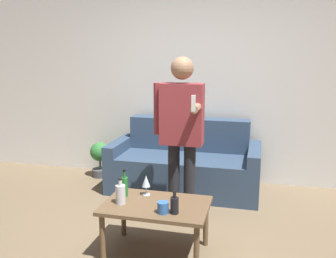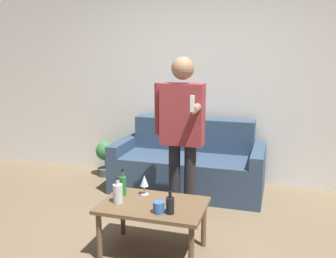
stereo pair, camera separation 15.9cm
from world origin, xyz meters
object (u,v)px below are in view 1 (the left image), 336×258
Objects in this scene: coffee_table at (156,210)px; person_standing_front at (181,127)px; couch at (185,165)px; bottle_orange at (175,205)px.

person_standing_front is at bearing 85.00° from coffee_table.
couch is 1.53m from coffee_table.
person_standing_front is (-0.13, 0.81, 0.44)m from bottle_orange.
couch reaches higher than coffee_table.
bottle_orange is at bearing -37.07° from coffee_table.
couch is 2.08× the size of coffee_table.
person_standing_front reaches higher than coffee_table.
couch reaches higher than bottle_orange.
person_standing_front is (0.13, -0.86, 0.65)m from couch.
person_standing_front is at bearing 98.89° from bottle_orange.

